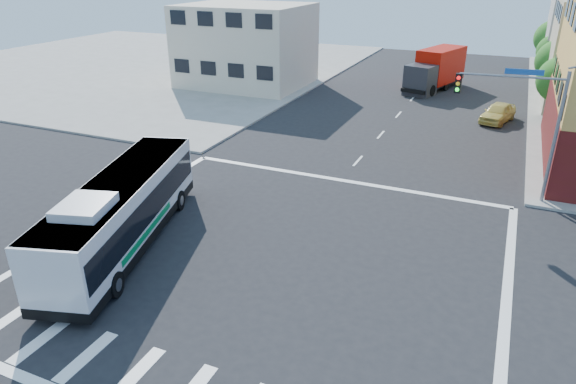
% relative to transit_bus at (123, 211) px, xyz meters
% --- Properties ---
extents(ground, '(120.00, 120.00, 0.00)m').
position_rel_transit_bus_xyz_m(ground, '(6.56, 1.62, -1.74)').
color(ground, black).
rests_on(ground, ground).
extents(sidewalk_nw, '(50.00, 50.00, 0.15)m').
position_rel_transit_bus_xyz_m(sidewalk_nw, '(-28.44, 36.62, -1.66)').
color(sidewalk_nw, gray).
rests_on(sidewalk_nw, ground).
extents(building_west, '(12.06, 10.06, 8.00)m').
position_rel_transit_bus_xyz_m(building_west, '(-10.46, 31.60, 2.27)').
color(building_west, beige).
rests_on(building_west, ground).
extents(signal_mast_ne, '(7.91, 1.13, 8.07)m').
position_rel_transit_bus_xyz_m(signal_mast_ne, '(15.63, 12.24, 3.25)').
color(signal_mast_ne, gray).
rests_on(signal_mast_ne, ground).
extents(street_tree_a, '(3.60, 3.60, 5.53)m').
position_rel_transit_bus_xyz_m(street_tree_a, '(18.46, 29.54, 1.85)').
color(street_tree_a, '#372614').
rests_on(street_tree_a, ground).
extents(street_tree_b, '(3.80, 3.80, 5.79)m').
position_rel_transit_bus_xyz_m(street_tree_b, '(18.46, 37.54, 2.02)').
color(street_tree_b, '#372614').
rests_on(street_tree_b, ground).
extents(street_tree_c, '(3.40, 3.40, 5.29)m').
position_rel_transit_bus_xyz_m(street_tree_c, '(18.46, 45.54, 1.72)').
color(street_tree_c, '#372614').
rests_on(street_tree_c, ground).
extents(street_tree_d, '(4.00, 4.00, 6.03)m').
position_rel_transit_bus_xyz_m(street_tree_d, '(18.46, 53.54, 2.14)').
color(street_tree_d, '#372614').
rests_on(street_tree_d, ground).
extents(transit_bus, '(5.81, 12.22, 3.55)m').
position_rel_transit_bus_xyz_m(transit_bus, '(0.00, 0.00, 0.00)').
color(transit_bus, black).
rests_on(transit_bus, ground).
extents(box_truck, '(4.93, 9.11, 3.94)m').
position_rel_transit_bus_xyz_m(box_truck, '(7.72, 37.40, 0.18)').
color(box_truck, '#27272C').
rests_on(box_truck, ground).
extents(parked_car, '(2.93, 4.78, 1.52)m').
position_rel_transit_bus_xyz_m(parked_car, '(14.27, 27.70, -0.97)').
color(parked_car, '#D6C158').
rests_on(parked_car, ground).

